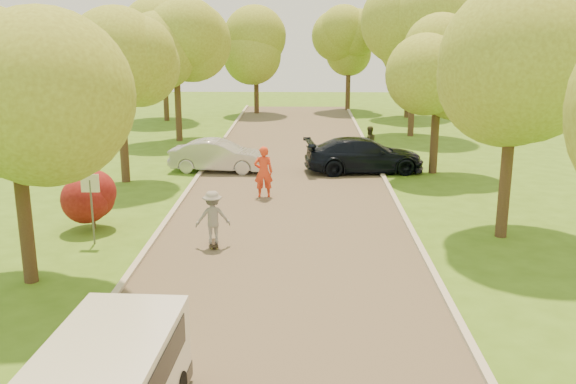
# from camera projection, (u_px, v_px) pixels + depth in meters

# --- Properties ---
(ground) EXTENTS (100.00, 100.00, 0.00)m
(ground) POSITION_uv_depth(u_px,v_px,m) (280.00, 300.00, 15.56)
(ground) COLOR #3E6818
(ground) RESTS_ON ground
(road) EXTENTS (8.00, 60.00, 0.01)m
(road) POSITION_uv_depth(u_px,v_px,m) (288.00, 208.00, 23.30)
(road) COLOR #4C4438
(road) RESTS_ON ground
(curb_left) EXTENTS (0.18, 60.00, 0.12)m
(curb_left) POSITION_uv_depth(u_px,v_px,m) (177.00, 206.00, 23.38)
(curb_left) COLOR #B2AD9E
(curb_left) RESTS_ON ground
(curb_right) EXTENTS (0.18, 60.00, 0.12)m
(curb_right) POSITION_uv_depth(u_px,v_px,m) (399.00, 208.00, 23.19)
(curb_right) COLOR #B2AD9E
(curb_right) RESTS_ON ground
(street_sign) EXTENTS (0.55, 0.06, 2.17)m
(street_sign) POSITION_uv_depth(u_px,v_px,m) (91.00, 194.00, 19.17)
(street_sign) COLOR #59595E
(street_sign) RESTS_ON ground
(red_shrub) EXTENTS (1.70, 1.70, 1.95)m
(red_shrub) POSITION_uv_depth(u_px,v_px,m) (92.00, 196.00, 20.75)
(red_shrub) COLOR #382619
(red_shrub) RESTS_ON ground
(tree_l_mida) EXTENTS (4.71, 4.60, 7.39)m
(tree_l_mida) POSITION_uv_depth(u_px,v_px,m) (18.00, 81.00, 15.37)
(tree_l_mida) COLOR #382619
(tree_l_mida) RESTS_ON ground
(tree_l_midb) EXTENTS (4.30, 4.20, 6.62)m
(tree_l_midb) POSITION_uv_depth(u_px,v_px,m) (124.00, 73.00, 26.17)
(tree_l_midb) COLOR #382619
(tree_l_midb) RESTS_ON ground
(tree_l_far) EXTENTS (4.92, 4.80, 7.79)m
(tree_l_far) POSITION_uv_depth(u_px,v_px,m) (179.00, 44.00, 35.61)
(tree_l_far) COLOR #382619
(tree_l_far) RESTS_ON ground
(tree_r_mida) EXTENTS (5.13, 5.00, 7.95)m
(tree_r_mida) POSITION_uv_depth(u_px,v_px,m) (524.00, 58.00, 18.83)
(tree_r_mida) COLOR #382619
(tree_r_mida) RESTS_ON ground
(tree_r_midb) EXTENTS (4.51, 4.40, 7.01)m
(tree_r_midb) POSITION_uv_depth(u_px,v_px,m) (443.00, 63.00, 27.72)
(tree_r_midb) COLOR #382619
(tree_r_midb) RESTS_ON ground
(tree_r_far) EXTENTS (5.33, 5.20, 8.34)m
(tree_r_far) POSITION_uv_depth(u_px,v_px,m) (419.00, 36.00, 37.13)
(tree_r_far) COLOR #382619
(tree_r_far) RESTS_ON ground
(tree_bg_a) EXTENTS (5.12, 5.00, 7.72)m
(tree_bg_a) POSITION_uv_depth(u_px,v_px,m) (166.00, 43.00, 43.45)
(tree_bg_a) COLOR #382619
(tree_bg_a) RESTS_ON ground
(tree_bg_b) EXTENTS (5.12, 5.00, 7.95)m
(tree_bg_b) POSITION_uv_depth(u_px,v_px,m) (413.00, 39.00, 44.92)
(tree_bg_b) COLOR #382619
(tree_bg_b) RESTS_ON ground
(tree_bg_c) EXTENTS (4.92, 4.80, 7.33)m
(tree_bg_c) POSITION_uv_depth(u_px,v_px,m) (259.00, 45.00, 47.25)
(tree_bg_c) COLOR #382619
(tree_bg_c) RESTS_ON ground
(tree_bg_d) EXTENTS (5.12, 5.00, 7.72)m
(tree_bg_d) POSITION_uv_depth(u_px,v_px,m) (352.00, 41.00, 48.94)
(tree_bg_d) COLOR #382619
(tree_bg_d) RESTS_ON ground
(silver_sedan) EXTENTS (4.49, 1.97, 1.43)m
(silver_sedan) POSITION_uv_depth(u_px,v_px,m) (218.00, 156.00, 29.08)
(silver_sedan) COLOR #B6B7BB
(silver_sedan) RESTS_ON ground
(dark_sedan) EXTENTS (5.59, 2.80, 1.56)m
(dark_sedan) POSITION_uv_depth(u_px,v_px,m) (364.00, 155.00, 28.94)
(dark_sedan) COLOR black
(dark_sedan) RESTS_ON ground
(longboard) EXTENTS (0.40, 0.86, 0.10)m
(longboard) POSITION_uv_depth(u_px,v_px,m) (214.00, 243.00, 19.31)
(longboard) COLOR black
(longboard) RESTS_ON ground
(skateboarder) EXTENTS (1.15, 0.80, 1.62)m
(skateboarder) POSITION_uv_depth(u_px,v_px,m) (213.00, 217.00, 19.10)
(skateboarder) COLOR gray
(skateboarder) RESTS_ON longboard
(person_striped) EXTENTS (0.79, 0.58, 2.00)m
(person_striped) POSITION_uv_depth(u_px,v_px,m) (263.00, 172.00, 24.59)
(person_striped) COLOR red
(person_striped) RESTS_ON ground
(person_olive) EXTENTS (0.96, 0.85, 1.65)m
(person_olive) POSITION_uv_depth(u_px,v_px,m) (369.00, 143.00, 31.71)
(person_olive) COLOR #343620
(person_olive) RESTS_ON ground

